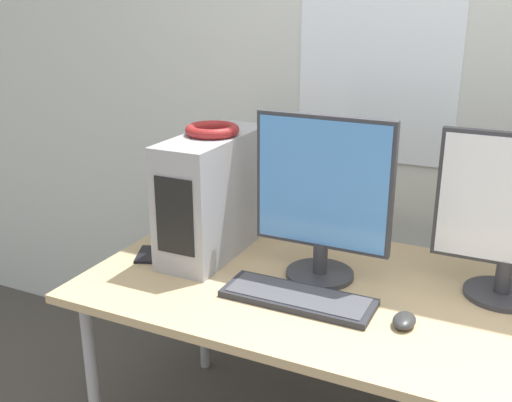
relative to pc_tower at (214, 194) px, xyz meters
name	(u,v)px	position (x,y,z in m)	size (l,w,h in m)	color
desk	(503,334)	(0.98, -0.09, -0.25)	(2.57, 0.88, 0.72)	tan
pc_tower	(214,194)	(0.00, 0.00, 0.00)	(0.20, 0.50, 0.42)	#9E9EA3
headphones	(212,130)	(0.00, 0.00, 0.23)	(0.18, 0.18, 0.04)	maroon
monitor_main	(322,196)	(0.41, -0.04, 0.06)	(0.44, 0.22, 0.53)	#333338
monitor_right_near	(512,216)	(0.96, 0.07, 0.05)	(0.44, 0.22, 0.51)	#333338
keyboard	(298,298)	(0.41, -0.23, -0.20)	(0.46, 0.16, 0.02)	#28282D
mouse	(404,321)	(0.73, -0.23, -0.19)	(0.06, 0.09, 0.03)	#2D2D2D
cell_phone	(149,254)	(-0.18, -0.15, -0.21)	(0.13, 0.16, 0.01)	black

